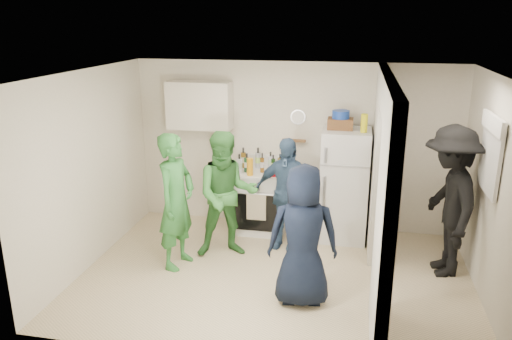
# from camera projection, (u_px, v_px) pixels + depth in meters

# --- Properties ---
(floor) EXTENTS (4.80, 4.80, 0.00)m
(floor) POSITION_uv_depth(u_px,v_px,m) (275.00, 276.00, 6.24)
(floor) COLOR beige
(floor) RESTS_ON ground
(wall_back) EXTENTS (4.80, 0.00, 4.80)m
(wall_back) POSITION_uv_depth(u_px,v_px,m) (294.00, 146.00, 7.46)
(wall_back) COLOR silver
(wall_back) RESTS_ON floor
(wall_front) EXTENTS (4.80, 0.00, 4.80)m
(wall_front) POSITION_uv_depth(u_px,v_px,m) (244.00, 243.00, 4.28)
(wall_front) COLOR silver
(wall_front) RESTS_ON floor
(wall_left) EXTENTS (0.00, 3.40, 3.40)m
(wall_left) POSITION_uv_depth(u_px,v_px,m) (89.00, 170.00, 6.32)
(wall_left) COLOR silver
(wall_left) RESTS_ON floor
(wall_right) EXTENTS (0.00, 3.40, 3.40)m
(wall_right) POSITION_uv_depth(u_px,v_px,m) (494.00, 195.00, 5.41)
(wall_right) COLOR silver
(wall_right) RESTS_ON floor
(ceiling) EXTENTS (4.80, 4.80, 0.00)m
(ceiling) POSITION_uv_depth(u_px,v_px,m) (277.00, 74.00, 5.50)
(ceiling) COLOR white
(ceiling) RESTS_ON wall_back
(partition_pier_back) EXTENTS (0.12, 1.20, 2.50)m
(partition_pier_back) POSITION_uv_depth(u_px,v_px,m) (378.00, 162.00, 6.67)
(partition_pier_back) COLOR silver
(partition_pier_back) RESTS_ON floor
(partition_pier_front) EXTENTS (0.12, 1.20, 2.50)m
(partition_pier_front) POSITION_uv_depth(u_px,v_px,m) (385.00, 226.00, 4.61)
(partition_pier_front) COLOR silver
(partition_pier_front) RESTS_ON floor
(partition_header) EXTENTS (0.12, 1.00, 0.40)m
(partition_header) POSITION_uv_depth(u_px,v_px,m) (388.00, 95.00, 5.33)
(partition_header) COLOR silver
(partition_header) RESTS_ON partition_pier_back
(stove) EXTENTS (0.78, 0.65, 0.93)m
(stove) POSITION_uv_depth(u_px,v_px,m) (261.00, 201.00, 7.47)
(stove) COLOR white
(stove) RESTS_ON floor
(upper_cabinet) EXTENTS (0.95, 0.34, 0.70)m
(upper_cabinet) POSITION_uv_depth(u_px,v_px,m) (200.00, 105.00, 7.38)
(upper_cabinet) COLOR silver
(upper_cabinet) RESTS_ON wall_back
(fridge) EXTENTS (0.66, 0.64, 1.61)m
(fridge) POSITION_uv_depth(u_px,v_px,m) (344.00, 185.00, 7.11)
(fridge) COLOR silver
(fridge) RESTS_ON floor
(wicker_basket) EXTENTS (0.35, 0.25, 0.15)m
(wicker_basket) POSITION_uv_depth(u_px,v_px,m) (340.00, 124.00, 6.91)
(wicker_basket) COLOR brown
(wicker_basket) RESTS_ON fridge
(blue_bowl) EXTENTS (0.24, 0.24, 0.11)m
(blue_bowl) POSITION_uv_depth(u_px,v_px,m) (341.00, 114.00, 6.88)
(blue_bowl) COLOR #16389B
(blue_bowl) RESTS_ON wicker_basket
(yellow_cup_stack_top) EXTENTS (0.09, 0.09, 0.25)m
(yellow_cup_stack_top) POSITION_uv_depth(u_px,v_px,m) (364.00, 123.00, 6.70)
(yellow_cup_stack_top) COLOR yellow
(yellow_cup_stack_top) RESTS_ON fridge
(wall_clock) EXTENTS (0.22, 0.02, 0.22)m
(wall_clock) POSITION_uv_depth(u_px,v_px,m) (298.00, 117.00, 7.30)
(wall_clock) COLOR white
(wall_clock) RESTS_ON wall_back
(spice_shelf) EXTENTS (0.35, 0.08, 0.03)m
(spice_shelf) POSITION_uv_depth(u_px,v_px,m) (294.00, 141.00, 7.38)
(spice_shelf) COLOR olive
(spice_shelf) RESTS_ON wall_back
(nook_window) EXTENTS (0.03, 0.70, 0.80)m
(nook_window) POSITION_uv_depth(u_px,v_px,m) (492.00, 155.00, 5.49)
(nook_window) COLOR black
(nook_window) RESTS_ON wall_right
(nook_window_frame) EXTENTS (0.04, 0.76, 0.86)m
(nook_window_frame) POSITION_uv_depth(u_px,v_px,m) (491.00, 155.00, 5.49)
(nook_window_frame) COLOR white
(nook_window_frame) RESTS_ON wall_right
(nook_valance) EXTENTS (0.04, 0.82, 0.18)m
(nook_valance) POSITION_uv_depth(u_px,v_px,m) (493.00, 123.00, 5.39)
(nook_valance) COLOR white
(nook_valance) RESTS_ON wall_right
(yellow_cup_stack_stove) EXTENTS (0.09, 0.09, 0.25)m
(yellow_cup_stack_stove) POSITION_uv_depth(u_px,v_px,m) (250.00, 167.00, 7.11)
(yellow_cup_stack_stove) COLOR orange
(yellow_cup_stack_stove) RESTS_ON stove
(red_cup) EXTENTS (0.09, 0.09, 0.12)m
(red_cup) POSITION_uv_depth(u_px,v_px,m) (274.00, 172.00, 7.08)
(red_cup) COLOR red
(red_cup) RESTS_ON stove
(person_green_left) EXTENTS (0.55, 0.72, 1.76)m
(person_green_left) POSITION_uv_depth(u_px,v_px,m) (176.00, 201.00, 6.28)
(person_green_left) COLOR #317A35
(person_green_left) RESTS_ON floor
(person_green_center) EXTENTS (0.99, 0.88, 1.71)m
(person_green_center) POSITION_uv_depth(u_px,v_px,m) (227.00, 195.00, 6.58)
(person_green_center) COLOR #3B7C36
(person_green_center) RESTS_ON floor
(person_denim) EXTENTS (0.99, 0.60, 1.57)m
(person_denim) POSITION_uv_depth(u_px,v_px,m) (286.00, 194.00, 6.83)
(person_denim) COLOR #375678
(person_denim) RESTS_ON floor
(person_navy) EXTENTS (0.85, 0.62, 1.61)m
(person_navy) POSITION_uv_depth(u_px,v_px,m) (303.00, 236.00, 5.45)
(person_navy) COLOR black
(person_navy) RESTS_ON floor
(person_nook) EXTENTS (0.84, 1.30, 1.89)m
(person_nook) POSITION_uv_depth(u_px,v_px,m) (449.00, 201.00, 6.08)
(person_nook) COLOR black
(person_nook) RESTS_ON floor
(bottle_a) EXTENTS (0.07, 0.07, 0.31)m
(bottle_a) POSITION_uv_depth(u_px,v_px,m) (243.00, 158.00, 7.47)
(bottle_a) COLOR brown
(bottle_a) RESTS_ON stove
(bottle_b) EXTENTS (0.08, 0.08, 0.28)m
(bottle_b) POSITION_uv_depth(u_px,v_px,m) (247.00, 163.00, 7.26)
(bottle_b) COLOR #154122
(bottle_b) RESTS_ON stove
(bottle_c) EXTENTS (0.08, 0.08, 0.31)m
(bottle_c) POSITION_uv_depth(u_px,v_px,m) (258.00, 158.00, 7.45)
(bottle_c) COLOR #9BA2A8
(bottle_c) RESTS_ON stove
(bottle_d) EXTENTS (0.06, 0.06, 0.29)m
(bottle_d) POSITION_uv_depth(u_px,v_px,m) (262.00, 163.00, 7.24)
(bottle_d) COLOR brown
(bottle_d) RESTS_ON stove
(bottle_e) EXTENTS (0.07, 0.07, 0.25)m
(bottle_e) POSITION_uv_depth(u_px,v_px,m) (271.00, 160.00, 7.44)
(bottle_e) COLOR #B5B9C9
(bottle_e) RESTS_ON stove
(bottle_f) EXTENTS (0.06, 0.06, 0.25)m
(bottle_f) POSITION_uv_depth(u_px,v_px,m) (273.00, 163.00, 7.29)
(bottle_f) COLOR #153413
(bottle_f) RESTS_ON stove
(bottle_g) EXTENTS (0.07, 0.07, 0.24)m
(bottle_g) POSITION_uv_depth(u_px,v_px,m) (280.00, 162.00, 7.36)
(bottle_g) COLOR olive
(bottle_g) RESTS_ON stove
(bottle_h) EXTENTS (0.08, 0.08, 0.28)m
(bottle_h) POSITION_uv_depth(u_px,v_px,m) (239.00, 164.00, 7.21)
(bottle_h) COLOR silver
(bottle_h) RESTS_ON stove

